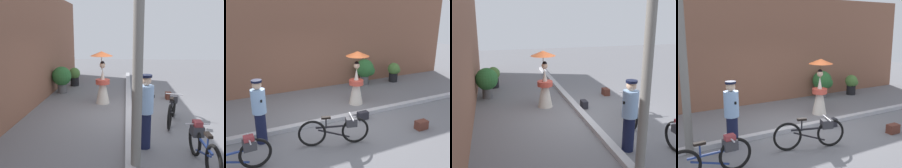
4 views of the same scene
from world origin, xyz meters
TOP-DOWN VIEW (x-y plane):
  - ground_plane at (0.00, 0.00)m, footprint 30.00×30.00m
  - building_wall at (0.00, 3.31)m, footprint 14.00×0.40m
  - sidewalk_curb at (0.00, 0.00)m, footprint 14.00×0.20m
  - bicycle_near_officer at (-3.00, -1.34)m, footprint 1.68×0.48m
  - bicycle_far_side at (-0.66, -1.20)m, footprint 1.68×0.62m
  - person_officer at (-2.31, -0.32)m, footprint 0.34×0.38m
  - person_with_parasol at (1.08, 0.92)m, footprint 0.79×0.79m
  - potted_plant_by_door at (3.88, 2.47)m, footprint 0.53×0.52m
  - potted_plant_small at (2.53, 2.71)m, footprint 0.81×0.79m
  - backpack_on_pavement at (0.63, -0.28)m, footprint 0.32×0.17m
  - backpack_spare at (1.77, -1.51)m, footprint 0.34×0.21m
  - utility_pole at (-3.24, -0.09)m, footprint 0.18×0.18m

SIDE VIEW (x-z plane):
  - ground_plane at x=0.00m, z-range 0.00..0.00m
  - sidewalk_curb at x=0.00m, z-range 0.00..0.12m
  - backpack_on_pavement at x=0.63m, z-range 0.01..0.25m
  - backpack_spare at x=1.77m, z-range 0.01..0.25m
  - bicycle_far_side at x=-0.66m, z-range 0.01..0.77m
  - bicycle_near_officer at x=-3.00m, z-range 0.02..0.79m
  - potted_plant_by_door at x=3.88m, z-range 0.05..0.90m
  - potted_plant_small at x=2.53m, z-range 0.10..1.18m
  - person_officer at x=-2.31m, z-range 0.05..1.67m
  - person_with_parasol at x=1.08m, z-range 0.00..1.82m
  - building_wall at x=0.00m, z-range 0.00..3.95m
  - utility_pole at x=-3.24m, z-range 0.00..4.80m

